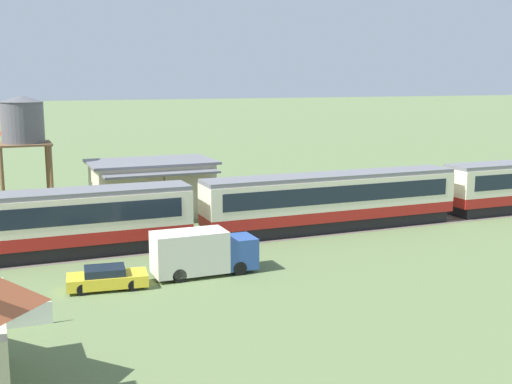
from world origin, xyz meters
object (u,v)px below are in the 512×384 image
Objects in this scene: passenger_train at (335,198)px; delivery_truck_blue at (202,252)px; water_tower at (23,123)px; station_building at (152,188)px; parked_car_yellow at (107,278)px.

passenger_train reaches higher than delivery_truck_blue.
station_building is at bearing -14.58° from water_tower.
water_tower is at bearing 149.41° from passenger_train.
parked_car_yellow is 5.56m from delivery_truck_blue.
delivery_truck_blue is at bearing -150.85° from passenger_train.
water_tower is 22.20m from delivery_truck_blue.
parked_car_yellow is at bearing -81.61° from water_tower.
parked_car_yellow is (-6.60, -17.51, -1.73)m from station_building.
delivery_truck_blue is (5.49, 0.47, 0.74)m from parked_car_yellow.
delivery_truck_blue reaches higher than parked_car_yellow.
water_tower reaches higher than passenger_train.
water_tower reaches higher than parked_car_yellow.
station_building reaches higher than passenger_train.
passenger_train is 15.26m from station_building.
station_building is 1.68× the size of delivery_truck_blue.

